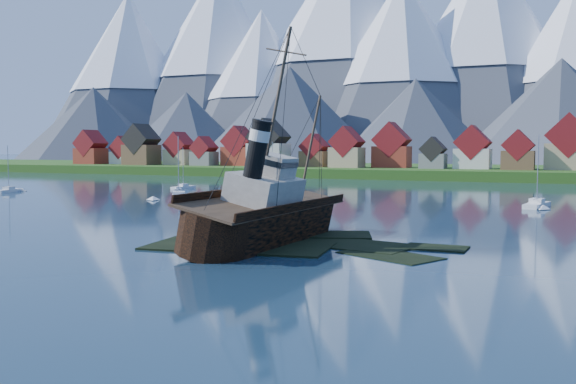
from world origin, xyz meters
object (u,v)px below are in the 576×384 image
at_px(sailboat_b, 183,188).
at_px(sailboat_d, 537,206).
at_px(tugboat_wreck, 268,214).
at_px(sailboat_f, 9,191).
at_px(sailboat_c, 272,184).
at_px(sailboat_a, 179,198).

relative_size(sailboat_b, sailboat_d, 0.83).
bearing_deg(tugboat_wreck, sailboat_b, 130.92).
xyz_separation_m(tugboat_wreck, sailboat_f, (-83.63, 42.94, -2.64)).
bearing_deg(sailboat_f, sailboat_d, -6.43).
bearing_deg(sailboat_d, sailboat_c, 160.89).
bearing_deg(tugboat_wreck, sailboat_f, 154.86).
distance_m(sailboat_b, sailboat_f, 38.19).
bearing_deg(sailboat_b, sailboat_f, -131.15).
distance_m(tugboat_wreck, sailboat_a, 56.86).
bearing_deg(sailboat_f, tugboat_wreck, -38.29).
distance_m(sailboat_b, sailboat_d, 80.80).
bearing_deg(sailboat_f, sailboat_c, 38.54).
height_order(sailboat_b, sailboat_c, sailboat_c).
height_order(sailboat_b, sailboat_d, sailboat_d).
xyz_separation_m(sailboat_d, sailboat_f, (-107.74, -8.84, -0.04)).
xyz_separation_m(tugboat_wreck, sailboat_b, (-55.00, 68.21, -2.65)).
xyz_separation_m(sailboat_a, sailboat_c, (-3.85, 49.74, -0.01)).
height_order(tugboat_wreck, sailboat_a, tugboat_wreck).
height_order(sailboat_a, sailboat_c, sailboat_a).
relative_size(tugboat_wreck, sailboat_f, 2.71).
relative_size(sailboat_c, sailboat_f, 1.11).
bearing_deg(sailboat_a, sailboat_d, -24.56).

